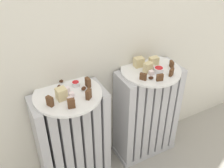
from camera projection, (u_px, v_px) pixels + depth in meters
name	position (u px, v px, depth m)	size (l,w,h in m)	color
radiator_left	(73.00, 141.00, 1.31)	(0.35, 0.17, 0.56)	#B2B2B7
radiator_right	(146.00, 114.00, 1.48)	(0.35, 0.17, 0.56)	#B2B2B7
plate_left	(68.00, 95.00, 1.15)	(0.30, 0.30, 0.01)	white
plate_right	(151.00, 70.00, 1.31)	(0.30, 0.30, 0.01)	white
dark_cake_slice_left_0	(50.00, 101.00, 1.06)	(0.03, 0.02, 0.04)	#56351E
dark_cake_slice_left_1	(71.00, 103.00, 1.05)	(0.03, 0.02, 0.04)	#56351E
dark_cake_slice_left_2	(89.00, 94.00, 1.10)	(0.03, 0.02, 0.04)	#56351E
dark_cake_slice_left_3	(88.00, 82.00, 1.17)	(0.03, 0.02, 0.04)	#56351E
marble_cake_slice_left_0	(61.00, 94.00, 1.10)	(0.04, 0.04, 0.05)	beige
turkish_delight_left_0	(67.00, 89.00, 1.15)	(0.02, 0.02, 0.02)	white
turkish_delight_left_1	(70.00, 99.00, 1.09)	(0.02, 0.02, 0.02)	white
turkish_delight_left_2	(63.00, 92.00, 1.13)	(0.02, 0.02, 0.02)	white
turkish_delight_left_3	(72.00, 95.00, 1.12)	(0.02, 0.02, 0.02)	white
medjool_date_left_0	(59.00, 87.00, 1.17)	(0.03, 0.01, 0.02)	#3D1E0F
medjool_date_left_1	(61.00, 81.00, 1.21)	(0.03, 0.02, 0.02)	#3D1E0F
medjool_date_left_2	(84.00, 88.00, 1.16)	(0.02, 0.02, 0.02)	#3D1E0F
jam_bowl_left	(76.00, 84.00, 1.18)	(0.04, 0.04, 0.02)	white
dark_cake_slice_right_0	(143.00, 77.00, 1.22)	(0.03, 0.01, 0.03)	#56351E
dark_cake_slice_right_1	(160.00, 77.00, 1.22)	(0.03, 0.01, 0.03)	#56351E
dark_cake_slice_right_2	(171.00, 72.00, 1.25)	(0.03, 0.01, 0.03)	#56351E
dark_cake_slice_right_3	(172.00, 64.00, 1.32)	(0.03, 0.01, 0.03)	#56351E
marble_cake_slice_right_0	(148.00, 67.00, 1.28)	(0.04, 0.03, 0.05)	beige
marble_cake_slice_right_1	(139.00, 62.00, 1.32)	(0.05, 0.04, 0.05)	beige
marble_cake_slice_right_2	(154.00, 61.00, 1.33)	(0.05, 0.03, 0.04)	beige
turkish_delight_right_0	(151.00, 73.00, 1.26)	(0.02, 0.02, 0.02)	white
turkish_delight_right_1	(152.00, 67.00, 1.30)	(0.02, 0.02, 0.02)	white
medjool_date_right_0	(151.00, 78.00, 1.23)	(0.02, 0.02, 0.01)	#3D1E0F
medjool_date_right_1	(143.00, 60.00, 1.37)	(0.03, 0.02, 0.01)	#3D1E0F
medjool_date_right_2	(156.00, 60.00, 1.38)	(0.03, 0.02, 0.01)	#3D1E0F
jam_bowl_right	(159.00, 70.00, 1.28)	(0.05, 0.05, 0.02)	white
fork	(149.00, 67.00, 1.32)	(0.03, 0.11, 0.00)	#B7B7BC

